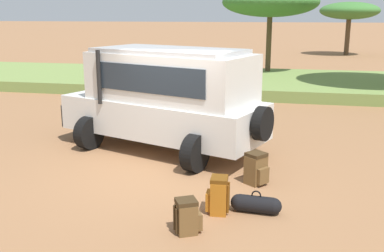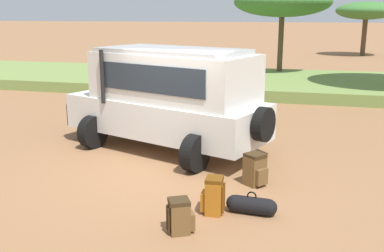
{
  "view_description": "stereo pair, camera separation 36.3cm",
  "coord_description": "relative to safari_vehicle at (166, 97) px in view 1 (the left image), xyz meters",
  "views": [
    {
      "loc": [
        2.48,
        -8.57,
        3.23
      ],
      "look_at": [
        0.61,
        0.08,
        1.0
      ],
      "focal_mm": 42.0,
      "sensor_mm": 36.0,
      "label": 1
    },
    {
      "loc": [
        2.83,
        -8.48,
        3.23
      ],
      "look_at": [
        0.61,
        0.08,
        1.0
      ],
      "focal_mm": 42.0,
      "sensor_mm": 36.0,
      "label": 2
    }
  ],
  "objects": [
    {
      "name": "grass_bank",
      "position": [
        0.34,
        9.97,
        -1.07
      ],
      "size": [
        120.0,
        7.0,
        0.44
      ],
      "color": "olive",
      "rests_on": "ground_plane"
    },
    {
      "name": "backpack_near_rear_wheel",
      "position": [
        2.3,
        -1.84,
        -0.99
      ],
      "size": [
        0.5,
        0.48,
        0.63
      ],
      "color": "brown",
      "rests_on": "ground_plane"
    },
    {
      "name": "backpack_cluster_center",
      "position": [
        1.43,
        -4.08,
        -1.03
      ],
      "size": [
        0.45,
        0.41,
        0.53
      ],
      "color": "brown",
      "rests_on": "ground_plane"
    },
    {
      "name": "ground_plane",
      "position": [
        0.34,
        -1.56,
        -1.29
      ],
      "size": [
        320.0,
        320.0,
        0.0
      ],
      "primitive_type": "plane",
      "color": "#936642"
    },
    {
      "name": "duffel_bag_low_black_case",
      "position": [
        2.39,
        -3.14,
        -1.15
      ],
      "size": [
        0.85,
        0.32,
        0.39
      ],
      "color": "black",
      "rests_on": "ground_plane"
    },
    {
      "name": "acacia_tree_far_left",
      "position": [
        1.78,
        12.44,
        2.43
      ],
      "size": [
        4.63,
        4.21,
        4.45
      ],
      "color": "brown",
      "rests_on": "ground_plane"
    },
    {
      "name": "acacia_tree_left_mid",
      "position": [
        7.17,
        27.43,
        2.08
      ],
      "size": [
        4.52,
        4.34,
        4.07
      ],
      "color": "brown",
      "rests_on": "ground_plane"
    },
    {
      "name": "safari_vehicle",
      "position": [
        0.0,
        0.0,
        0.0
      ],
      "size": [
        5.43,
        3.71,
        2.44
      ],
      "color": "silver",
      "rests_on": "ground_plane"
    },
    {
      "name": "backpack_beside_front_wheel",
      "position": [
        1.78,
        -3.29,
        -0.99
      ],
      "size": [
        0.39,
        0.37,
        0.63
      ],
      "color": "#B26619",
      "rests_on": "ground_plane"
    }
  ]
}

